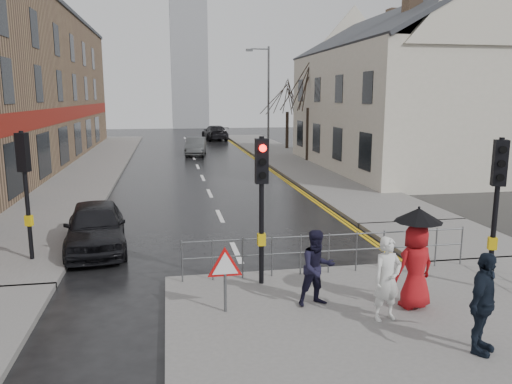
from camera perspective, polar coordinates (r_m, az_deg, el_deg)
name	(u,v)px	position (r m, az deg, el deg)	size (l,w,h in m)	color
ground	(254,292)	(11.60, -0.19, -11.41)	(120.00, 120.00, 0.00)	black
near_pavement	(463,355)	(9.61, 22.57, -16.81)	(10.00, 9.00, 0.14)	#605E5B
left_pavement	(96,164)	(34.17, -17.86, 3.08)	(4.00, 44.00, 0.14)	#605E5B
right_pavement	(283,156)	(36.80, 3.10, 4.11)	(4.00, 40.00, 0.14)	#605E5B
pavement_bridge_right	(445,239)	(16.51, 20.79, -5.05)	(4.00, 4.20, 0.14)	#605E5B
building_right_cream	(399,90)	(31.75, 16.08, 11.16)	(9.00, 16.40, 10.10)	beige
church_tower	(189,63)	(72.80, -7.67, 14.42)	(5.00, 5.00, 18.00)	#919399
traffic_signal_near_left	(262,185)	(11.13, 0.64, 0.83)	(0.28, 0.27, 3.40)	black
traffic_signal_near_right	(498,187)	(12.04, 25.89, 0.49)	(0.34, 0.33, 3.40)	black
traffic_signal_far_left	(25,173)	(14.20, -24.92, 2.00)	(0.34, 0.33, 3.40)	black
guard_railing_front	(329,244)	(12.32, 8.34, -5.94)	(7.14, 0.04, 1.00)	#595B5E
warning_sign	(225,269)	(10.01, -3.56, -8.76)	(0.80, 0.07, 1.35)	#595B5E
street_lamp	(266,92)	(39.33, 1.18, 11.33)	(1.83, 0.25, 8.00)	#595B5E
tree_near	(309,85)	(33.90, 6.06, 12.07)	(2.40, 2.40, 6.58)	black
tree_far	(287,96)	(41.75, 3.62, 10.90)	(2.40, 2.40, 5.64)	black
pedestrian_a	(387,279)	(10.01, 14.77, -9.59)	(0.60, 0.39, 1.65)	silver
pedestrian_b	(317,268)	(10.42, 7.01, -8.61)	(0.78, 0.60, 1.60)	black
pedestrian_with_umbrella	(416,254)	(10.63, 17.84, -6.80)	(0.96, 0.96, 2.09)	#A71318
pedestrian_d	(483,303)	(9.30, 24.50, -11.50)	(1.03, 0.43, 1.75)	black
car_parked	(96,226)	(15.19, -17.87, -3.75)	(1.66, 4.12, 1.40)	black
car_mid	(196,146)	(38.32, -6.90, 5.21)	(1.40, 4.03, 1.33)	#3D3F41
car_far	(215,133)	(51.34, -4.72, 6.77)	(2.09, 5.14, 1.49)	black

